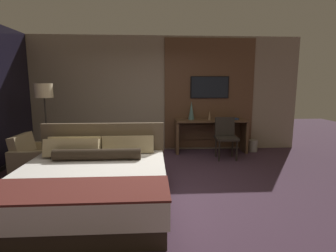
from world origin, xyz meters
TOP-DOWN VIEW (x-y plane):
  - ground_plane at (0.00, 0.00)m, footprint 16.00×16.00m
  - wall_back_tv_panel at (0.18, 2.59)m, footprint 7.20×0.09m
  - bed at (-0.90, -0.44)m, footprint 2.04×2.10m
  - desk at (1.36, 2.31)m, footprint 1.73×0.53m
  - tv at (1.36, 2.52)m, footprint 0.95×0.04m
  - desk_chair at (1.57, 1.74)m, footprint 0.49×0.49m
  - armchair_by_window at (-2.12, 0.82)m, footprint 0.85×0.86m
  - floor_lamp at (-2.19, 1.39)m, footprint 0.34×0.34m
  - vase_tall at (0.89, 2.38)m, footprint 0.14×0.14m
  - vase_short at (1.33, 2.34)m, footprint 0.07×0.07m
  - book at (1.92, 2.31)m, footprint 0.23×0.17m
  - waste_bin at (2.42, 2.26)m, footprint 0.22×0.22m

SIDE VIEW (x-z plane):
  - ground_plane at x=0.00m, z-range 0.00..0.00m
  - waste_bin at x=2.42m, z-range 0.00..0.28m
  - armchair_by_window at x=-2.12m, z-range -0.13..0.64m
  - bed at x=-0.90m, z-range -0.19..0.81m
  - desk at x=1.36m, z-range 0.14..0.93m
  - desk_chair at x=1.57m, z-range 0.10..1.01m
  - book at x=1.92m, z-range 0.80..0.83m
  - vase_short at x=1.33m, z-range 0.80..1.01m
  - vase_tall at x=0.89m, z-range 0.80..1.24m
  - floor_lamp at x=-2.19m, z-range 0.56..2.23m
  - wall_back_tv_panel at x=0.18m, z-range 0.00..2.80m
  - tv at x=1.36m, z-range 1.30..1.84m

